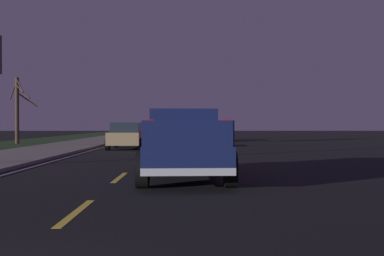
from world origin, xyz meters
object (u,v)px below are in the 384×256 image
at_px(pickup_truck, 184,144).
at_px(bare_tree_far, 18,108).
at_px(sedan_tan, 127,135).
at_px(sedan_red, 186,132).

relative_size(pickup_truck, bare_tree_far, 1.12).
bearing_deg(bare_tree_far, sedan_tan, -129.16).
distance_m(pickup_truck, sedan_tan, 15.12).
xyz_separation_m(pickup_truck, sedan_tan, (14.74, 3.38, -0.13)).
distance_m(sedan_red, bare_tree_far, 13.09).
distance_m(sedan_tan, sedan_red, 11.57).
bearing_deg(pickup_truck, sedan_red, -0.05).
height_order(pickup_truck, sedan_red, pickup_truck).
relative_size(sedan_tan, sedan_red, 0.99).
height_order(sedan_red, bare_tree_far, bare_tree_far).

